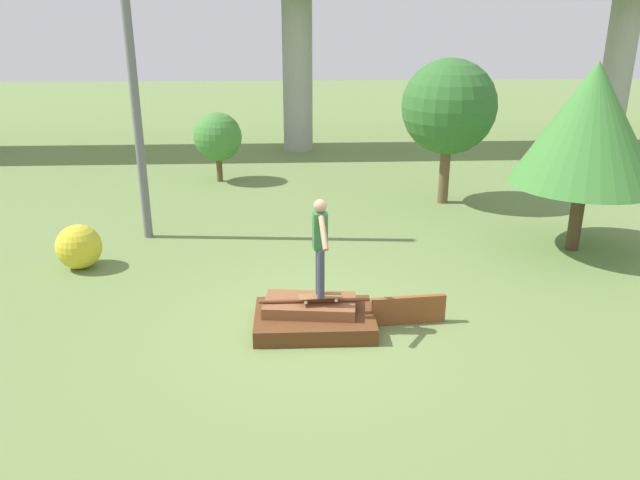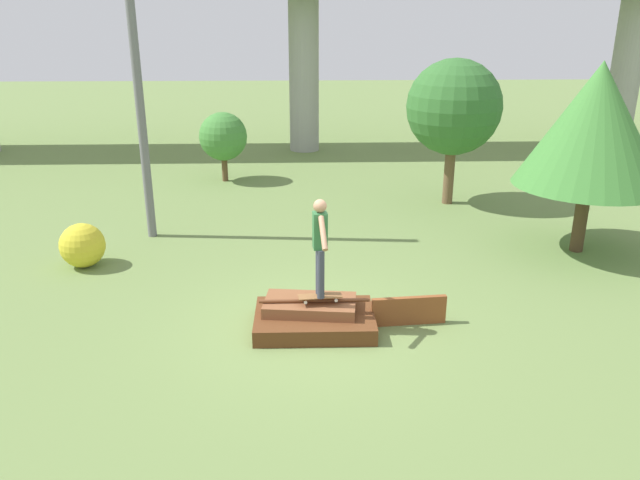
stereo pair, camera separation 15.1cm
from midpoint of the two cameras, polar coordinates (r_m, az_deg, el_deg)
name	(u,v)px [view 1 (the left image)]	position (r m, az deg, el deg)	size (l,w,h in m)	color
ground_plane	(315,328)	(10.59, -0.92, -8.03)	(80.00, 80.00, 0.00)	olive
scrap_pile	(313,317)	(10.52, -1.02, -7.02)	(2.00, 1.34, 0.54)	#5B3319
scrap_plank_loose	(408,310)	(10.71, 7.68, -6.37)	(1.28, 0.21, 0.50)	brown
skateboard	(320,296)	(10.27, -0.42, -5.17)	(0.74, 0.30, 0.09)	brown
skater	(320,241)	(9.90, -0.44, -0.11)	(0.24, 1.15, 1.64)	#383D4C
highway_overpass	(297,6)	(23.71, -2.34, 20.61)	(44.00, 3.46, 6.02)	#9E9E99
utility_pole	(132,71)	(14.51, -17.10, 14.58)	(1.30, 0.20, 7.36)	slate
tree_behind_left	(449,107)	(17.17, 11.45, 11.81)	(2.52, 2.52, 3.89)	brown
tree_behind_right	(218,137)	(19.59, -9.56, 9.27)	(1.47, 1.47, 2.14)	brown
tree_mid_back	(590,124)	(14.36, 23.18, 9.68)	(3.12, 3.12, 4.09)	#4C3823
bush_yellow_flowering	(79,247)	(13.75, -21.48, -0.58)	(0.92, 0.92, 0.92)	gold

